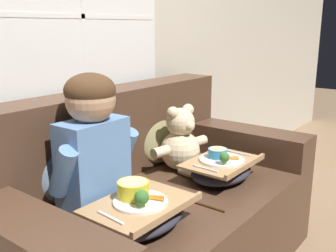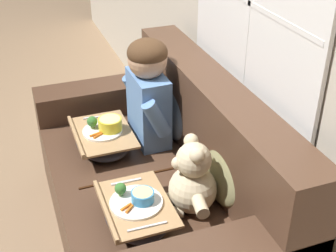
% 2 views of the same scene
% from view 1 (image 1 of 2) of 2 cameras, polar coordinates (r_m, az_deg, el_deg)
% --- Properties ---
extents(wall_back_with_window, '(8.00, 0.08, 2.60)m').
position_cam_1_polar(wall_back_with_window, '(2.17, -13.14, 15.03)').
color(wall_back_with_window, beige).
rests_on(wall_back_with_window, ground_plane).
extents(couch, '(1.71, 0.94, 0.94)m').
position_cam_1_polar(couch, '(2.04, -2.49, -12.44)').
color(couch, '#4C3323').
rests_on(couch, ground_plane).
extents(throw_pillow_behind_child, '(0.39, 0.19, 0.41)m').
position_cam_1_polar(throw_pillow_behind_child, '(1.86, -14.14, -5.02)').
color(throw_pillow_behind_child, slate).
rests_on(throw_pillow_behind_child, couch).
extents(throw_pillow_behind_teddy, '(0.35, 0.17, 0.37)m').
position_cam_1_polar(throw_pillow_behind_teddy, '(2.28, -1.56, -0.96)').
color(throw_pillow_behind_teddy, '#898456').
rests_on(throw_pillow_behind_teddy, couch).
extents(child_figure, '(0.43, 0.21, 0.60)m').
position_cam_1_polar(child_figure, '(1.69, -10.92, -1.58)').
color(child_figure, '#5B84BC').
rests_on(child_figure, couch).
extents(teddy_bear, '(0.40, 0.28, 0.37)m').
position_cam_1_polar(teddy_bear, '(2.19, 1.89, -2.42)').
color(teddy_bear, beige).
rests_on(teddy_bear, couch).
extents(lap_tray_child, '(0.42, 0.31, 0.19)m').
position_cam_1_polar(lap_tray_child, '(1.61, -4.05, -12.36)').
color(lap_tray_child, '#2D2D38').
rests_on(lap_tray_child, child_figure).
extents(lap_tray_teddy, '(0.41, 0.29, 0.18)m').
position_cam_1_polar(lap_tray_teddy, '(2.09, 7.77, -6.17)').
color(lap_tray_teddy, '#2D2D38').
rests_on(lap_tray_teddy, teddy_bear).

